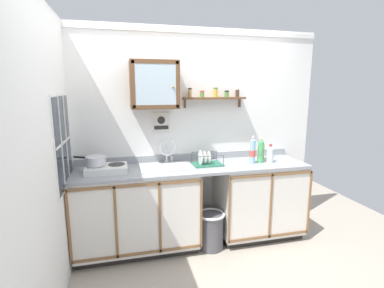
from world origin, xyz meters
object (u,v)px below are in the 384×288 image
(hot_plate_stove, at_px, (107,169))
(bottle_juice_amber_0, at_px, (261,151))
(bottle_water_blue_1, at_px, (253,151))
(dish_rack, at_px, (206,162))
(bottle_soda_green_2, at_px, (261,151))
(wall_cabinet, at_px, (154,85))
(sink, at_px, (167,169))
(trash_bin, at_px, (211,230))
(saucepan, at_px, (96,160))
(warning_sign, at_px, (161,123))
(bottle_water_clear_3, at_px, (270,154))

(hot_plate_stove, bearing_deg, bottle_juice_amber_0, 3.37)
(bottle_water_blue_1, distance_m, dish_rack, 0.55)
(bottle_soda_green_2, xyz_separation_m, wall_cabinet, (-1.20, 0.17, 0.76))
(sink, bearing_deg, trash_bin, -23.55)
(bottle_soda_green_2, bearing_deg, saucepan, 178.62)
(bottle_soda_green_2, relative_size, warning_sign, 1.22)
(hot_plate_stove, xyz_separation_m, bottle_soda_green_2, (1.73, -0.02, 0.10))
(bottle_water_blue_1, xyz_separation_m, dish_rack, (-0.54, 0.06, -0.11))
(sink, height_order, dish_rack, sink)
(saucepan, distance_m, wall_cabinet, 1.00)
(bottle_soda_green_2, height_order, trash_bin, bottle_soda_green_2)
(hot_plate_stove, height_order, bottle_juice_amber_0, bottle_juice_amber_0)
(bottle_water_blue_1, bearing_deg, dish_rack, 173.36)
(wall_cabinet, bearing_deg, sink, -45.79)
(sink, height_order, bottle_soda_green_2, sink)
(wall_cabinet, relative_size, warning_sign, 2.11)
(bottle_water_blue_1, relative_size, bottle_water_clear_3, 1.46)
(bottle_juice_amber_0, relative_size, wall_cabinet, 0.48)
(dish_rack, distance_m, wall_cabinet, 1.02)
(sink, bearing_deg, warning_sign, 93.36)
(trash_bin, bearing_deg, bottle_juice_amber_0, 20.30)
(hot_plate_stove, bearing_deg, bottle_water_clear_3, -1.35)
(hot_plate_stove, relative_size, warning_sign, 1.74)
(hot_plate_stove, bearing_deg, saucepan, 167.45)
(bottle_juice_amber_0, xyz_separation_m, warning_sign, (-1.18, 0.19, 0.35))
(saucepan, bearing_deg, bottle_water_blue_1, -1.86)
(sink, xyz_separation_m, hot_plate_stove, (-0.63, -0.05, 0.06))
(trash_bin, bearing_deg, saucepan, 171.55)
(bottle_soda_green_2, distance_m, bottle_water_clear_3, 0.12)
(sink, bearing_deg, bottle_soda_green_2, -3.48)
(trash_bin, bearing_deg, hot_plate_stove, 171.94)
(warning_sign, bearing_deg, sink, -86.64)
(sink, relative_size, bottle_water_clear_3, 2.60)
(sink, bearing_deg, wall_cabinet, 134.21)
(bottle_soda_green_2, bearing_deg, warning_sign, 163.96)
(bottle_water_blue_1, bearing_deg, wall_cabinet, 170.43)
(dish_rack, height_order, trash_bin, dish_rack)
(dish_rack, bearing_deg, saucepan, -179.69)
(saucepan, bearing_deg, sink, 1.75)
(bottle_water_blue_1, bearing_deg, sink, 175.45)
(saucepan, relative_size, bottle_soda_green_2, 1.12)
(bottle_water_clear_3, height_order, warning_sign, warning_sign)
(bottle_juice_amber_0, height_order, trash_bin, bottle_juice_amber_0)
(bottle_water_clear_3, bearing_deg, sink, 175.78)
(hot_plate_stove, bearing_deg, dish_rack, 1.56)
(saucepan, height_order, trash_bin, saucepan)
(bottle_water_clear_3, distance_m, warning_sign, 1.32)
(bottle_juice_amber_0, distance_m, wall_cabinet, 1.49)
(hot_plate_stove, height_order, warning_sign, warning_sign)
(bottle_water_blue_1, bearing_deg, trash_bin, -166.99)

